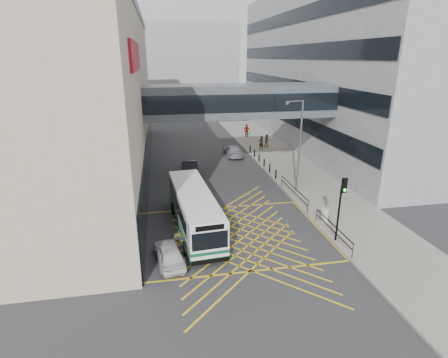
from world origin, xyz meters
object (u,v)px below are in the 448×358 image
bus (194,209)px  street_lamp (298,142)px  car_silver (233,150)px  traffic_light (341,201)px  litter_bin (324,215)px  pedestrian_c (247,131)px  pedestrian_b (267,141)px  car_white (169,253)px  car_dark (190,167)px  pedestrian_a (261,143)px

bus → street_lamp: (9.42, 5.04, 3.20)m
bus → car_silver: (6.55, 18.01, -0.79)m
traffic_light → litter_bin: size_ratio=4.54×
litter_bin → pedestrian_c: size_ratio=0.52×
street_lamp → pedestrian_b: 16.43m
car_white → pedestrian_b: pedestrian_b is taller
car_silver → pedestrian_c: bearing=-112.0°
car_dark → pedestrian_b: bearing=-137.2°
car_white → pedestrian_c: bearing=-120.8°
car_dark → pedestrian_b: 14.02m
car_white → car_dark: bearing=-108.5°
car_dark → litter_bin: size_ratio=5.01×
car_silver → traffic_light: (2.32, -21.73, 2.28)m
bus → traffic_light: size_ratio=2.33×
bus → pedestrian_c: 29.48m
pedestrian_b → pedestrian_a: bearing=-133.4°
car_white → street_lamp: 15.09m
car_silver → pedestrian_b: (5.14, 2.88, 0.29)m
car_dark → traffic_light: bearing=121.2°
car_silver → street_lamp: bearing=103.5°
bus → pedestrian_b: bearing=56.3°
car_white → traffic_light: 11.02m
street_lamp → pedestrian_b: bearing=65.1°
bus → pedestrian_b: size_ratio=6.07×
traffic_light → pedestrian_c: 31.33m
street_lamp → pedestrian_a: size_ratio=4.54×
pedestrian_a → pedestrian_c: bearing=-100.8°
bus → car_white: (-1.89, -4.08, -0.88)m
pedestrian_a → car_dark: bearing=27.5°
traffic_light → pedestrian_a: size_ratio=2.48×
bus → litter_bin: bearing=-9.8°
bus → litter_bin: 9.43m
pedestrian_b → pedestrian_c: pedestrian_c is taller
bus → pedestrian_b: bus is taller
car_white → litter_bin: (11.25, 3.22, 0.02)m
car_white → traffic_light: traffic_light is taller
litter_bin → pedestrian_a: size_ratio=0.55×
traffic_light → pedestrian_a: bearing=81.8°
litter_bin → pedestrian_c: 28.41m
street_lamp → pedestrian_c: 22.79m
traffic_light → street_lamp: (0.55, 8.75, 1.71)m
bus → pedestrian_c: size_ratio=5.47×
car_white → pedestrian_c: 33.97m
bus → traffic_light: 9.73m
traffic_light → pedestrian_b: traffic_light is taller
bus → car_white: 4.58m
traffic_light → street_lamp: bearing=82.4°
street_lamp → litter_bin: street_lamp is taller
car_white → pedestrian_b: bearing=-127.8°
traffic_light → pedestrian_c: (1.73, 31.23, -1.90)m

